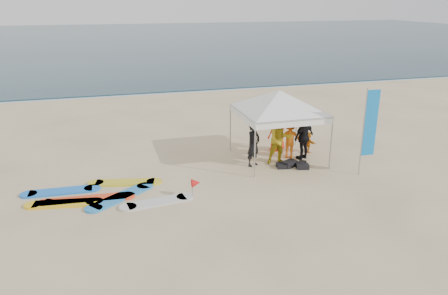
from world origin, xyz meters
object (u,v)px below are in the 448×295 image
at_px(feather_flag, 370,124).
at_px(marker_pennant, 196,183).
at_px(person_seated, 308,142).
at_px(canopy_tent, 280,90).
at_px(person_yellow, 280,139).
at_px(surfboard_spread, 102,196).
at_px(person_black_b, 304,137).
at_px(person_orange_b, 278,130).
at_px(person_black_a, 253,144).
at_px(person_orange_a, 290,138).

bearing_deg(feather_flag, marker_pennant, -177.89).
relative_size(person_seated, canopy_tent, 0.20).
relative_size(person_yellow, person_seated, 2.26).
bearing_deg(person_yellow, person_seated, 29.51).
relative_size(person_yellow, canopy_tent, 0.46).
bearing_deg(feather_flag, surfboard_spread, 176.05).
bearing_deg(canopy_tent, person_black_b, -12.79).
distance_m(person_black_b, person_orange_b, 1.38).
bearing_deg(person_black_a, person_orange_b, 10.82).
bearing_deg(person_orange_b, surfboard_spread, -0.80).
distance_m(person_orange_a, marker_pennant, 5.10).
relative_size(person_black_a, person_orange_a, 1.05).
bearing_deg(canopy_tent, marker_pennant, -146.55).
height_order(person_black_b, person_orange_b, person_black_b).
bearing_deg(person_yellow, person_orange_a, 39.49).
height_order(person_seated, marker_pennant, person_seated).
height_order(person_seated, feather_flag, feather_flag).
xyz_separation_m(person_black_a, person_seated, (2.71, 0.84, -0.41)).
distance_m(person_orange_a, person_orange_b, 0.98).
height_order(person_yellow, person_seated, person_yellow).
bearing_deg(person_orange_a, person_black_b, 171.26).
xyz_separation_m(canopy_tent, surfboard_spread, (-6.77, -1.67, -2.73)).
distance_m(person_black_a, person_orange_a, 1.74).
relative_size(person_orange_b, feather_flag, 0.55).
height_order(person_black_a, person_orange_b, person_orange_b).
bearing_deg(person_black_b, person_orange_b, -90.73).
xyz_separation_m(feather_flag, surfboard_spread, (-9.24, 0.64, -1.84)).
height_order(person_black_a, person_seated, person_black_a).
bearing_deg(person_yellow, feather_flag, -34.76).
bearing_deg(person_orange_b, person_seated, 132.48).
distance_m(person_yellow, canopy_tent, 1.85).
distance_m(person_yellow, marker_pennant, 4.32).
bearing_deg(person_orange_a, person_black_a, 36.27).
height_order(person_black_a, marker_pennant, person_black_a).
height_order(person_yellow, person_orange_b, person_yellow).
bearing_deg(person_seated, feather_flag, -167.36).
xyz_separation_m(person_yellow, person_orange_a, (0.64, 0.50, -0.17)).
distance_m(person_black_a, person_black_b, 2.16).
xyz_separation_m(marker_pennant, surfboard_spread, (-2.93, 0.87, -0.46)).
bearing_deg(person_seated, person_orange_a, 105.60).
bearing_deg(person_black_a, surfboard_spread, 161.66).
bearing_deg(surfboard_spread, person_orange_a, 13.22).
bearing_deg(person_yellow, surfboard_spread, -168.68).
xyz_separation_m(person_orange_b, person_seated, (1.15, -0.57, -0.45)).
distance_m(person_seated, canopy_tent, 2.85).
xyz_separation_m(person_seated, surfboard_spread, (-8.34, -2.12, -0.40)).
relative_size(person_orange_a, feather_flag, 0.50).
relative_size(person_yellow, person_black_b, 1.07).
height_order(person_seated, canopy_tent, canopy_tent).
height_order(person_black_b, marker_pennant, person_black_b).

